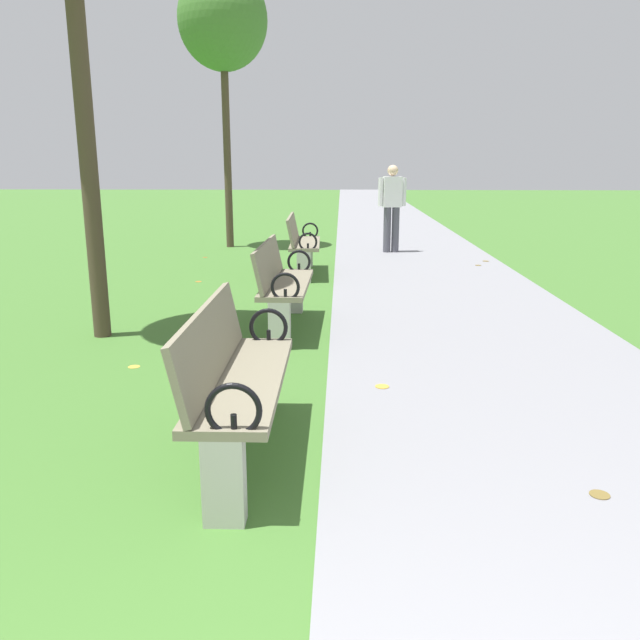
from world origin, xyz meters
TOP-DOWN VIEW (x-y plane):
  - paved_walkway at (1.43, 18.00)m, footprint 2.86×44.00m
  - park_bench_2 at (-0.50, 3.33)m, footprint 0.48×1.60m
  - park_bench_3 at (-0.50, 6.31)m, footprint 0.50×1.61m
  - park_bench_4 at (-0.50, 9.67)m, footprint 0.51×1.61m
  - tree_3 at (-2.17, 12.88)m, footprint 1.70×1.70m
  - pedestrian_walking at (1.05, 12.06)m, footprint 0.53×0.26m
  - scattered_leaves at (0.69, 5.26)m, footprint 5.12×12.62m

SIDE VIEW (x-z plane):
  - paved_walkway at x=1.43m, z-range 0.00..0.02m
  - scattered_leaves at x=0.69m, z-range 0.00..0.03m
  - park_bench_2 at x=-0.50m, z-range 0.04..0.93m
  - park_bench_3 at x=-0.50m, z-range 0.04..0.93m
  - park_bench_4 at x=-0.50m, z-range 0.04..0.93m
  - pedestrian_walking at x=1.05m, z-range 0.12..1.74m
  - tree_3 at x=-2.17m, z-range 1.65..6.90m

